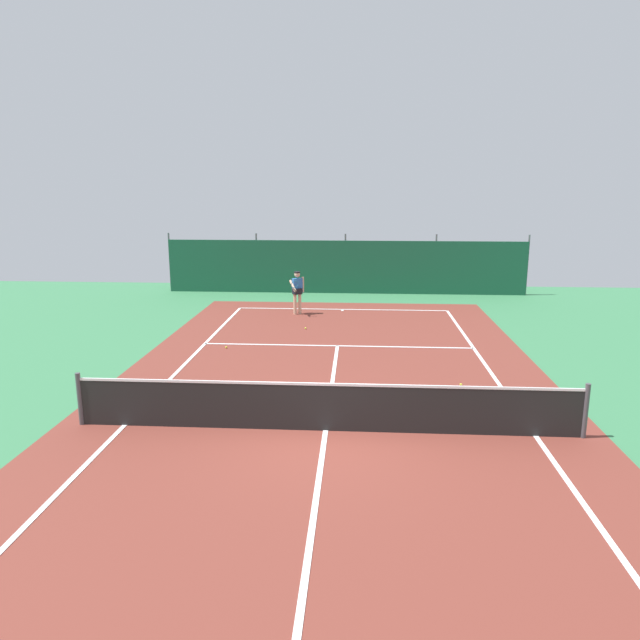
{
  "coord_description": "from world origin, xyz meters",
  "views": [
    {
      "loc": [
        0.61,
        -10.95,
        4.76
      ],
      "look_at": [
        -0.51,
        6.02,
        0.9
      ],
      "focal_mm": 33.02,
      "sensor_mm": 36.0,
      "label": 1
    }
  ],
  "objects": [
    {
      "name": "tennis_ball_by_sideline",
      "position": [
        3.15,
        2.92,
        0.03
      ],
      "size": [
        0.07,
        0.07,
        0.07
      ],
      "primitive_type": "sphere",
      "color": "#CCDB33",
      "rests_on": "ground"
    },
    {
      "name": "tennis_player",
      "position": [
        -1.7,
        10.93,
        0.96
      ],
      "size": [
        0.56,
        0.83,
        1.64
      ],
      "rotation": [
        0.0,
        0.0,
        3.65
      ],
      "color": "#D8AD8C",
      "rests_on": "ground"
    },
    {
      "name": "ground_plane",
      "position": [
        0.0,
        0.0,
        0.0
      ],
      "size": [
        36.0,
        36.0,
        0.0
      ],
      "primitive_type": "plane",
      "color": "#387A4C"
    },
    {
      "name": "back_fence",
      "position": [
        -0.0,
        16.09,
        0.67
      ],
      "size": [
        16.3,
        0.98,
        2.7
      ],
      "color": "#195138",
      "rests_on": "ground"
    },
    {
      "name": "tennis_net",
      "position": [
        0.0,
        0.0,
        0.51
      ],
      "size": [
        10.12,
        0.1,
        1.1
      ],
      "color": "black",
      "rests_on": "ground"
    },
    {
      "name": "tennis_ball_near_player",
      "position": [
        -3.34,
        5.93,
        0.03
      ],
      "size": [
        0.07,
        0.07,
        0.07
      ],
      "primitive_type": "sphere",
      "color": "#CCDB33",
      "rests_on": "ground"
    },
    {
      "name": "parked_car",
      "position": [
        3.9,
        17.96,
        0.84
      ],
      "size": [
        2.26,
        4.32,
        1.68
      ],
      "rotation": [
        0.0,
        0.0,
        -0.07
      ],
      "color": "silver",
      "rests_on": "ground"
    },
    {
      "name": "tennis_ball_midcourt",
      "position": [
        -1.17,
        8.53,
        0.03
      ],
      "size": [
        0.07,
        0.07,
        0.07
      ],
      "primitive_type": "sphere",
      "color": "#CCDB33",
      "rests_on": "ground"
    },
    {
      "name": "court_surface",
      "position": [
        0.0,
        0.0,
        0.0
      ],
      "size": [
        11.02,
        26.6,
        0.01
      ],
      "color": "brown",
      "rests_on": "ground"
    }
  ]
}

